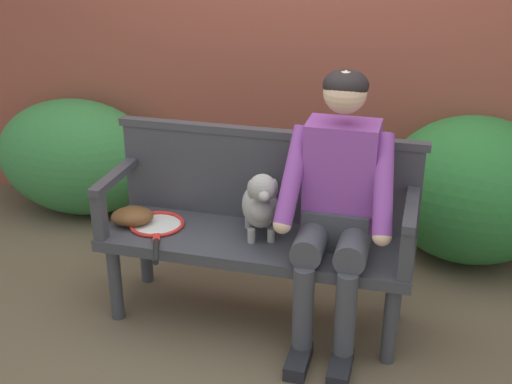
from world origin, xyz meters
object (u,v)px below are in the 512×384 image
object	(u,v)px
garden_bench	(256,248)
person_seated	(337,199)
tennis_racket	(157,226)
baseball_glove	(132,216)
dog_on_bench	(260,203)

from	to	relation	value
garden_bench	person_seated	world-z (taller)	person_seated
person_seated	tennis_racket	size ratio (longest dim) A/B	2.33
garden_bench	baseball_glove	distance (m)	0.67
garden_bench	person_seated	bearing A→B (deg)	-2.13
dog_on_bench	tennis_racket	bearing A→B (deg)	-175.74
dog_on_bench	baseball_glove	world-z (taller)	dog_on_bench
person_seated	baseball_glove	bearing A→B (deg)	-179.55
person_seated	tennis_racket	world-z (taller)	person_seated
garden_bench	tennis_racket	xyz separation A→B (m)	(-0.52, -0.03, 0.07)
garden_bench	dog_on_bench	distance (m)	0.25
baseball_glove	garden_bench	bearing A→B (deg)	-19.33
person_seated	dog_on_bench	xyz separation A→B (m)	(-0.38, 0.02, -0.08)
person_seated	tennis_racket	distance (m)	0.96
dog_on_bench	baseball_glove	size ratio (longest dim) A/B	1.72
baseball_glove	dog_on_bench	bearing A→B (deg)	-18.92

